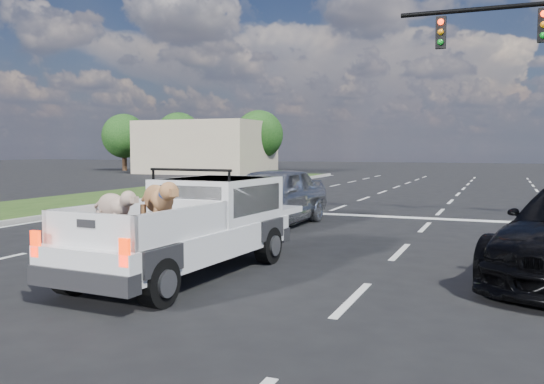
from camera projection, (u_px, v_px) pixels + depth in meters
The scene contains 9 objects.
ground at pixel (239, 288), 8.72m from camera, with size 160.00×160.00×0.00m, color black.
road_markings at pixel (348, 231), 14.79m from camera, with size 17.75×60.00×0.01m.
curb_left at pixel (56, 215), 17.63m from camera, with size 0.15×60.00×0.14m, color gray.
building_left at pixel (207, 147), 49.30m from camera, with size 10.00×8.00×4.40m, color tan.
tree_far_a at pixel (124, 136), 54.79m from camera, with size 4.20×4.20×5.40m.
tree_far_b at pixel (179, 136), 52.56m from camera, with size 4.20×4.20×5.40m.
tree_far_c at pixel (259, 135), 49.58m from camera, with size 4.20×4.20×5.40m.
pickup_truck at pixel (190, 225), 9.63m from camera, with size 2.06×4.87×1.78m.
silver_sedan at pixel (272, 196), 15.73m from camera, with size 1.93×4.79×1.63m, color #A5A7AC.
Camera 1 is at (3.67, -7.77, 2.12)m, focal length 38.00 mm.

